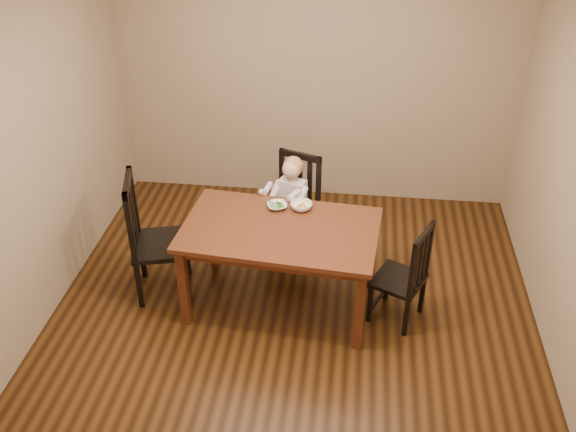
# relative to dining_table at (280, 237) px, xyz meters

# --- Properties ---
(room) EXTENTS (4.01, 4.01, 2.71)m
(room) POSITION_rel_dining_table_xyz_m (0.12, -0.11, 0.67)
(room) COLOR #492B0F
(room) RESTS_ON ground
(dining_table) EXTENTS (1.62, 1.06, 0.77)m
(dining_table) POSITION_rel_dining_table_xyz_m (0.00, 0.00, 0.00)
(dining_table) COLOR #431F0F
(dining_table) RESTS_ON room
(chair_child) EXTENTS (0.54, 0.53, 0.99)m
(chair_child) POSITION_rel_dining_table_xyz_m (0.03, 0.76, -0.21)
(chair_child) COLOR black
(chair_child) RESTS_ON room
(chair_left) EXTENTS (0.56, 0.58, 1.12)m
(chair_left) POSITION_rel_dining_table_xyz_m (-1.08, 0.06, -0.15)
(chair_left) COLOR black
(chair_left) RESTS_ON room
(chair_right) EXTENTS (0.50, 0.51, 0.90)m
(chair_right) POSITION_rel_dining_table_xyz_m (1.00, -0.07, -0.25)
(chair_right) COLOR black
(chair_right) RESTS_ON room
(toddler) EXTENTS (0.42, 0.47, 0.54)m
(toddler) POSITION_rel_dining_table_xyz_m (0.01, 0.72, -0.07)
(toddler) COLOR silver
(toddler) RESTS_ON chair_child
(bowl_peas) EXTENTS (0.21, 0.21, 0.04)m
(bowl_peas) POSITION_rel_dining_table_xyz_m (-0.06, 0.29, 0.11)
(bowl_peas) COLOR white
(bowl_peas) RESTS_ON dining_table
(bowl_veg) EXTENTS (0.20, 0.20, 0.06)m
(bowl_veg) POSITION_rel_dining_table_xyz_m (0.14, 0.30, 0.12)
(bowl_veg) COLOR white
(bowl_veg) RESTS_ON dining_table
(fork) EXTENTS (0.08, 0.09, 0.04)m
(fork) POSITION_rel_dining_table_xyz_m (-0.10, 0.27, 0.13)
(fork) COLOR silver
(fork) RESTS_ON bowl_peas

